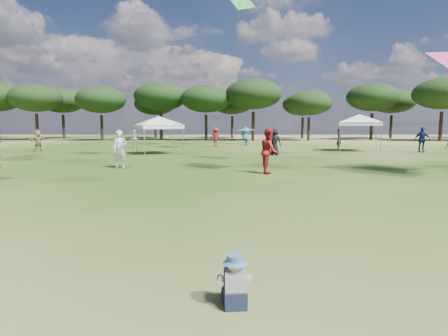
% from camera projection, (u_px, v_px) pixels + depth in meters
% --- Properties ---
extents(tree_line, '(108.78, 17.63, 7.77)m').
position_uv_depth(tree_line, '(245.00, 98.00, 48.96)').
color(tree_line, black).
rests_on(tree_line, ground).
extents(tent_left, '(5.11, 5.11, 2.87)m').
position_uv_depth(tent_left, '(159.00, 118.00, 25.37)').
color(tent_left, gray).
rests_on(tent_left, ground).
extents(tent_right, '(5.83, 5.83, 3.07)m').
position_uv_depth(tent_right, '(360.00, 116.00, 28.22)').
color(tent_right, gray).
rests_on(tent_right, ground).
extents(toddler, '(0.41, 0.45, 0.60)m').
position_uv_depth(toddler, '(235.00, 283.00, 4.19)').
color(toddler, black).
rests_on(toddler, ground).
extents(festival_crowd, '(29.92, 22.37, 1.87)m').
position_uv_depth(festival_crowd, '(198.00, 140.00, 26.90)').
color(festival_crowd, olive).
rests_on(festival_crowd, ground).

